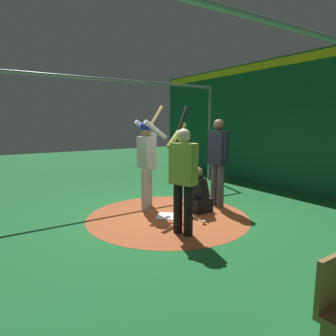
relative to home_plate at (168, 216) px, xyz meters
name	(u,v)px	position (x,y,z in m)	size (l,w,h in m)	color
ground_plane	(168,217)	(0.00, 0.00, -0.01)	(27.52, 27.52, 0.00)	#195B28
dirt_circle	(168,217)	(0.00, 0.00, -0.01)	(3.09, 3.09, 0.01)	#9E4C28
home_plate	(168,216)	(0.00, 0.00, 0.00)	(0.42, 0.42, 0.01)	white
batter	(147,156)	(0.04, -0.73, 1.10)	(0.68, 0.49, 2.15)	#B3B3B7
catcher	(198,194)	(-0.69, 0.05, 0.34)	(0.58, 0.40, 0.92)	black
umpire	(218,157)	(-1.31, -0.06, 1.05)	(0.23, 0.49, 1.86)	#4C4C51
visitor	(183,174)	(0.27, 0.86, 0.98)	(0.54, 0.59, 2.07)	black
back_wall	(297,124)	(-3.97, 0.00, 1.75)	(0.23, 11.52, 3.50)	#145133
cage_frame	(168,107)	(0.00, 0.00, 2.05)	(6.39, 5.00, 2.86)	gray
baseball_0	(204,222)	(-0.30, 0.71, 0.03)	(0.07, 0.07, 0.07)	white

